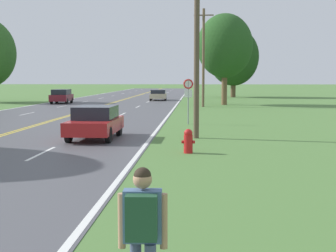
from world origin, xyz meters
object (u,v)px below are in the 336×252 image
object	(u,v)px
tree_left_verge	(234,57)
car_maroon_hatchback_mid_near	(61,96)
car_champagne_hatchback_mid_far	(158,94)
hitchhiker_person	(142,224)
car_red_sedan_approaching	(95,122)
fire_hydrant	(188,141)
tree_behind_sign	(225,46)
traffic_sign	(188,90)

from	to	relation	value
tree_left_verge	car_maroon_hatchback_mid_near	world-z (taller)	tree_left_verge
car_champagne_hatchback_mid_far	car_maroon_hatchback_mid_near	bearing A→B (deg)	-54.62
hitchhiker_person	car_red_sedan_approaching	size ratio (longest dim) A/B	0.41
fire_hydrant	car_maroon_hatchback_mid_near	xyz separation A→B (m)	(-13.91, 31.83, 0.35)
fire_hydrant	car_champagne_hatchback_mid_far	size ratio (longest dim) A/B	0.21
hitchhiker_person	car_maroon_hatchback_mid_near	world-z (taller)	hitchhiker_person
hitchhiker_person	tree_left_verge	size ratio (longest dim) A/B	0.17
tree_behind_sign	car_maroon_hatchback_mid_near	distance (m)	17.71
tree_left_verge	hitchhiker_person	bearing A→B (deg)	-95.30
car_red_sedan_approaching	tree_behind_sign	bearing A→B (deg)	165.42
hitchhiker_person	tree_behind_sign	bearing A→B (deg)	-6.66
car_red_sedan_approaching	car_champagne_hatchback_mid_far	world-z (taller)	car_red_sedan_approaching
fire_hydrant	tree_behind_sign	distance (m)	31.05
hitchhiker_person	car_champagne_hatchback_mid_far	xyz separation A→B (m)	(-4.03, 50.69, -0.32)
car_red_sedan_approaching	car_champagne_hatchback_mid_far	distance (m)	35.65
hitchhiker_person	car_red_sedan_approaching	distance (m)	15.52
tree_left_verge	car_maroon_hatchback_mid_near	bearing A→B (deg)	-137.95
traffic_sign	tree_left_verge	bearing A→B (deg)	81.89
fire_hydrant	car_red_sedan_approaching	xyz separation A→B (m)	(-4.14, 3.66, 0.31)
tree_behind_sign	car_maroon_hatchback_mid_near	bearing A→B (deg)	175.28
traffic_sign	tree_behind_sign	world-z (taller)	tree_behind_sign
tree_behind_sign	car_red_sedan_approaching	size ratio (longest dim) A/B	2.21
tree_left_verge	tree_behind_sign	xyz separation A→B (m)	(-2.30, -18.74, 0.23)
tree_left_verge	car_red_sedan_approaching	size ratio (longest dim) A/B	2.36
car_red_sedan_approaching	tree_left_verge	bearing A→B (deg)	168.64
fire_hydrant	car_red_sedan_approaching	bearing A→B (deg)	138.50
traffic_sign	car_champagne_hatchback_mid_far	xyz separation A→B (m)	(-4.13, 28.83, -1.28)
hitchhiker_person	tree_left_verge	bearing A→B (deg)	-7.43
car_red_sedan_approaching	car_maroon_hatchback_mid_near	xyz separation A→B (m)	(-9.77, 28.17, 0.03)
tree_behind_sign	traffic_sign	bearing A→B (deg)	-99.15
tree_behind_sign	car_champagne_hatchback_mid_far	world-z (taller)	tree_behind_sign
tree_behind_sign	car_red_sedan_approaching	distance (m)	28.17
fire_hydrant	traffic_sign	size ratio (longest dim) A/B	0.33
traffic_sign	car_maroon_hatchback_mid_near	distance (m)	25.40
tree_behind_sign	fire_hydrant	bearing A→B (deg)	-95.65
car_champagne_hatchback_mid_far	tree_left_verge	bearing A→B (deg)	133.03
car_champagne_hatchback_mid_far	fire_hydrant	bearing A→B (deg)	3.69
car_maroon_hatchback_mid_near	hitchhiker_person	bearing A→B (deg)	-164.99
traffic_sign	car_maroon_hatchback_mid_near	bearing A→B (deg)	122.71
car_red_sedan_approaching	car_maroon_hatchback_mid_near	distance (m)	29.82
fire_hydrant	tree_behind_sign	world-z (taller)	tree_behind_sign
traffic_sign	car_champagne_hatchback_mid_far	world-z (taller)	traffic_sign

